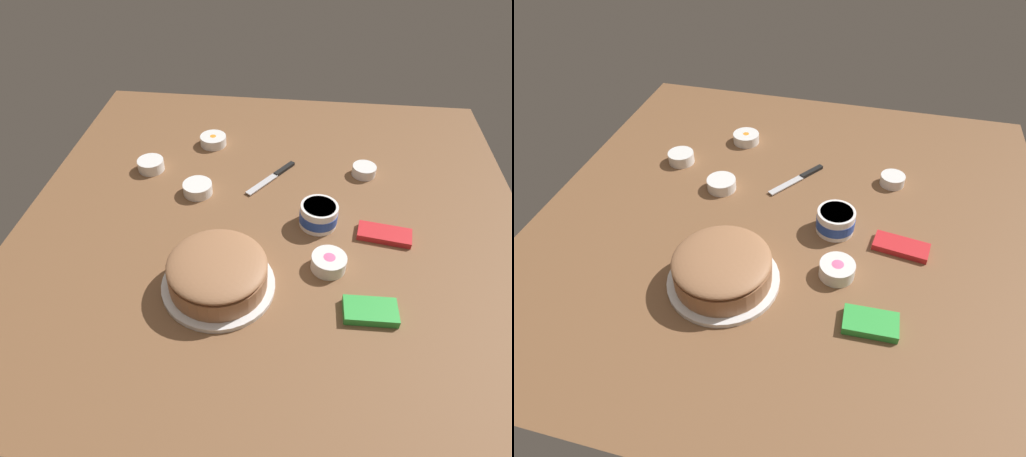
% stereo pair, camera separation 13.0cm
% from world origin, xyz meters
% --- Properties ---
extents(ground_plane, '(1.54, 1.54, 0.00)m').
position_xyz_m(ground_plane, '(0.00, 0.00, 0.00)').
color(ground_plane, brown).
extents(frosted_cake, '(0.30, 0.30, 0.10)m').
position_xyz_m(frosted_cake, '(0.12, 0.30, 0.05)').
color(frosted_cake, white).
rests_on(frosted_cake, ground_plane).
extents(frosting_tub, '(0.11, 0.11, 0.07)m').
position_xyz_m(frosting_tub, '(-0.14, 0.03, 0.04)').
color(frosting_tub, white).
rests_on(frosting_tub, ground_plane).
extents(spreading_knife, '(0.15, 0.20, 0.01)m').
position_xyz_m(spreading_knife, '(0.01, -0.20, 0.01)').
color(spreading_knife, silver).
rests_on(spreading_knife, ground_plane).
extents(sprinkle_bowl_pink, '(0.10, 0.10, 0.04)m').
position_xyz_m(sprinkle_bowl_pink, '(-0.17, 0.20, 0.02)').
color(sprinkle_bowl_pink, white).
rests_on(sprinkle_bowl_pink, ground_plane).
extents(sprinkle_bowl_yellow, '(0.10, 0.10, 0.04)m').
position_xyz_m(sprinkle_bowl_yellow, '(0.25, -0.08, 0.02)').
color(sprinkle_bowl_yellow, white).
rests_on(sprinkle_bowl_yellow, ground_plane).
extents(sprinkle_bowl_blue, '(0.08, 0.08, 0.03)m').
position_xyz_m(sprinkle_bowl_blue, '(-0.29, -0.25, 0.02)').
color(sprinkle_bowl_blue, white).
rests_on(sprinkle_bowl_blue, ground_plane).
extents(sprinkle_bowl_orange, '(0.10, 0.10, 0.04)m').
position_xyz_m(sprinkle_bowl_orange, '(0.26, -0.38, 0.02)').
color(sprinkle_bowl_orange, white).
rests_on(sprinkle_bowl_orange, ground_plane).
extents(sprinkle_bowl_green, '(0.09, 0.09, 0.04)m').
position_xyz_m(sprinkle_bowl_green, '(0.44, -0.20, 0.02)').
color(sprinkle_bowl_green, white).
rests_on(sprinkle_bowl_green, ground_plane).
extents(candy_box_lower, '(0.16, 0.09, 0.02)m').
position_xyz_m(candy_box_lower, '(-0.33, 0.06, 0.01)').
color(candy_box_lower, red).
rests_on(candy_box_lower, ground_plane).
extents(candy_box_upper, '(0.14, 0.08, 0.02)m').
position_xyz_m(candy_box_upper, '(-0.27, 0.35, 0.01)').
color(candy_box_upper, green).
rests_on(candy_box_upper, ground_plane).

